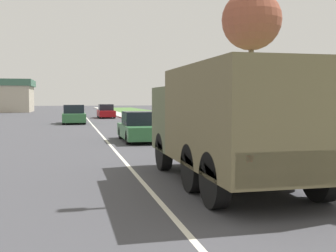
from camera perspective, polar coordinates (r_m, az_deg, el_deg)
ground_plane at (r=39.44m, az=-10.57°, el=0.60°), size 180.00×180.00×0.00m
lane_centre_stripe at (r=39.44m, az=-10.57°, el=0.60°), size 0.12×120.00×0.00m
sidewalk_right at (r=39.89m, az=-4.10°, el=0.78°), size 1.80×120.00×0.12m
grass_strip_right at (r=40.81m, az=2.01°, el=0.78°), size 7.00×120.00×0.02m
military_truck at (r=10.30m, az=8.60°, el=0.88°), size 2.57×6.74×2.85m
car_nearest_ahead at (r=20.96m, az=-3.88°, el=-0.23°), size 1.74×4.40×1.46m
car_second_ahead at (r=36.44m, az=-12.63°, el=1.44°), size 1.89×4.27×1.59m
car_third_ahead at (r=46.63m, az=-8.41°, el=1.93°), size 1.71×4.72×1.50m
tree_mid_right at (r=23.39m, az=11.25°, el=13.77°), size 3.17×3.17×7.82m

